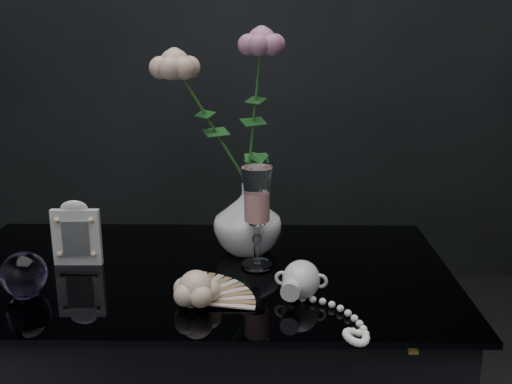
# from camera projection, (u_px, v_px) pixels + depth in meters

# --- Properties ---
(vase) EXTENTS (0.20, 0.20, 0.16)m
(vase) POSITION_uv_depth(u_px,v_px,m) (247.00, 218.00, 1.33)
(vase) COLOR white
(vase) RESTS_ON table
(wine_glass) EXTENTS (0.09, 0.09, 0.22)m
(wine_glass) POSITION_uv_depth(u_px,v_px,m) (257.00, 218.00, 1.24)
(wine_glass) COLOR white
(wine_glass) RESTS_ON table
(picture_frame) EXTENTS (0.11, 0.08, 0.14)m
(picture_frame) POSITION_uv_depth(u_px,v_px,m) (76.00, 233.00, 1.27)
(picture_frame) COLOR white
(picture_frame) RESTS_ON table
(paperweight) EXTENTS (0.11, 0.11, 0.09)m
(paperweight) POSITION_uv_depth(u_px,v_px,m) (24.00, 274.00, 1.13)
(paperweight) COLOR #896FB5
(paperweight) RESTS_ON table
(paper_fan) EXTENTS (0.28, 0.25, 0.02)m
(paper_fan) POSITION_uv_depth(u_px,v_px,m) (191.00, 300.00, 1.09)
(paper_fan) COLOR beige
(paper_fan) RESTS_ON table
(loose_rose) EXTENTS (0.18, 0.21, 0.07)m
(loose_rose) POSITION_uv_depth(u_px,v_px,m) (196.00, 288.00, 1.09)
(loose_rose) COLOR #FFCAA4
(loose_rose) RESTS_ON table
(pearl_jar) EXTENTS (0.29, 0.30, 0.07)m
(pearl_jar) POSITION_uv_depth(u_px,v_px,m) (301.00, 278.00, 1.13)
(pearl_jar) COLOR white
(pearl_jar) RESTS_ON table
(roses) EXTENTS (0.26, 0.13, 0.38)m
(roses) POSITION_uv_depth(u_px,v_px,m) (226.00, 103.00, 1.26)
(roses) COLOR #E9B297
(roses) RESTS_ON vase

